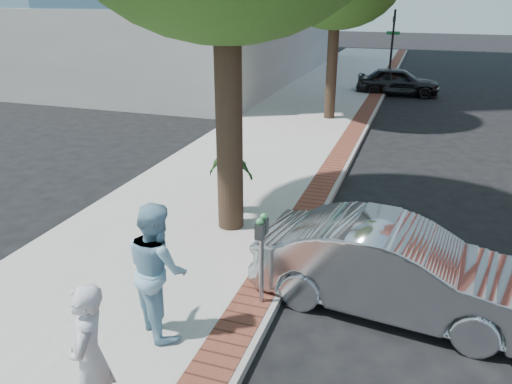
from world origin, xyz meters
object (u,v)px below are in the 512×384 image
at_px(person_officer, 158,269).
at_px(sedan_silver, 395,269).
at_px(person_gray, 90,359).
at_px(bg_car, 398,81).
at_px(person_green, 231,175).
at_px(parking_meter, 262,242).

relative_size(person_officer, sedan_silver, 0.45).
height_order(person_officer, sedan_silver, person_officer).
relative_size(person_gray, bg_car, 0.46).
bearing_deg(sedan_silver, person_gray, 146.77).
distance_m(person_officer, person_green, 4.18).
bearing_deg(person_gray, parking_meter, 140.56).
xyz_separation_m(person_gray, person_green, (-0.71, 5.89, -0.04)).
xyz_separation_m(sedan_silver, bg_car, (-1.17, 18.10, -0.05)).
relative_size(person_gray, person_officer, 0.91).
height_order(person_officer, person_green, person_officer).
bearing_deg(bg_car, sedan_silver, -179.85).
distance_m(parking_meter, person_green, 3.52).
xyz_separation_m(person_officer, sedan_silver, (3.07, 1.78, -0.41)).
height_order(parking_meter, person_gray, person_gray).
height_order(person_green, sedan_silver, person_green).
bearing_deg(person_officer, person_green, -42.85).
distance_m(person_gray, person_officer, 1.76).
xyz_separation_m(parking_meter, person_gray, (-0.99, -2.81, -0.17)).
relative_size(parking_meter, bg_car, 0.38).
bearing_deg(bg_car, person_green, 167.61).
bearing_deg(person_officer, parking_meter, -97.80).
bearing_deg(parking_meter, bg_car, 87.71).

